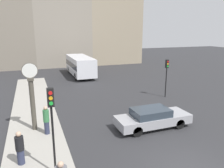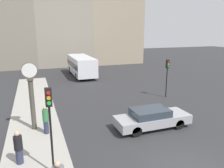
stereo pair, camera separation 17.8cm
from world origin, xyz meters
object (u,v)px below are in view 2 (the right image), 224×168
sedan_car (152,118)px  pedestrian_black_jacket (19,148)px  pedestrian_green_hoodie (46,120)px  traffic_light_near (50,114)px  bus_distant (81,65)px  traffic_light_far (167,70)px  street_clock (32,96)px

sedan_car → pedestrian_black_jacket: pedestrian_black_jacket is taller
sedan_car → pedestrian_green_hoodie: bearing=168.9°
sedan_car → traffic_light_near: bearing=-156.9°
traffic_light_near → pedestrian_black_jacket: (-1.39, 1.25, -1.91)m
bus_distant → traffic_light_near: size_ratio=2.08×
sedan_car → traffic_light_near: size_ratio=1.27×
traffic_light_far → street_clock: street_clock is taller
traffic_light_near → street_clock: 4.92m
sedan_car → traffic_light_far: (4.57, 5.33, 1.85)m
street_clock → pedestrian_black_jacket: (-0.69, -3.58, -1.32)m
street_clock → pedestrian_black_jacket: street_clock is taller
traffic_light_far → pedestrian_green_hoodie: size_ratio=2.05×
bus_distant → sedan_car: bearing=-87.7°
pedestrian_green_hoodie → sedan_car: bearing=-11.1°
traffic_light_far → pedestrian_black_jacket: traffic_light_far is taller
bus_distant → traffic_light_far: 13.41m
bus_distant → traffic_light_near: 21.11m
bus_distant → pedestrian_black_jacket: (-7.01, -19.05, -0.60)m
pedestrian_green_hoodie → traffic_light_far: bearing=20.5°
street_clock → pedestrian_green_hoodie: size_ratio=2.42×
street_clock → traffic_light_far: bearing=15.3°
bus_distant → traffic_light_far: traffic_light_far is taller
bus_distant → traffic_light_far: size_ratio=2.24×
street_clock → pedestrian_black_jacket: bearing=-100.9°
street_clock → sedan_car: bearing=-17.0°
sedan_car → street_clock: (-7.02, 2.15, 1.56)m
traffic_light_far → pedestrian_black_jacket: size_ratio=2.19×
sedan_car → pedestrian_black_jacket: (-7.71, -1.44, 0.24)m
pedestrian_black_jacket → street_clock: bearing=79.1°
bus_distant → pedestrian_black_jacket: bus_distant is taller
sedan_car → street_clock: street_clock is taller
pedestrian_black_jacket → pedestrian_green_hoodie: bearing=63.3°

